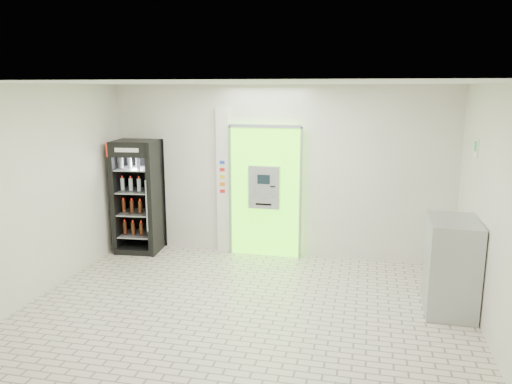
% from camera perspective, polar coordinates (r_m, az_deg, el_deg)
% --- Properties ---
extents(ground, '(6.00, 6.00, 0.00)m').
position_cam_1_polar(ground, '(6.84, -1.50, -13.66)').
color(ground, beige).
rests_on(ground, ground).
extents(room_shell, '(6.00, 6.00, 6.00)m').
position_cam_1_polar(room_shell, '(6.27, -1.59, 1.72)').
color(room_shell, silver).
rests_on(room_shell, ground).
extents(atm_assembly, '(1.30, 0.24, 2.33)m').
position_cam_1_polar(atm_assembly, '(8.75, 1.08, 0.16)').
color(atm_assembly, '#5EF818').
rests_on(atm_assembly, ground).
extents(pillar, '(0.22, 0.11, 2.60)m').
position_cam_1_polar(pillar, '(8.95, -3.77, 1.24)').
color(pillar, silver).
rests_on(pillar, ground).
extents(beverage_cooler, '(0.82, 0.76, 2.03)m').
position_cam_1_polar(beverage_cooler, '(9.29, -13.27, -0.71)').
color(beverage_cooler, black).
rests_on(beverage_cooler, ground).
extents(steel_cabinet, '(0.65, 0.96, 1.26)m').
position_cam_1_polar(steel_cabinet, '(7.18, 21.40, -7.83)').
color(steel_cabinet, '#9B9EA2').
rests_on(steel_cabinet, ground).
extents(exit_sign, '(0.02, 0.22, 0.26)m').
position_cam_1_polar(exit_sign, '(7.56, 23.85, 4.60)').
color(exit_sign, white).
rests_on(exit_sign, room_shell).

